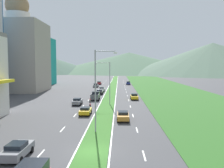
{
  "coord_description": "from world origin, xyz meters",
  "views": [
    {
      "loc": [
        2.65,
        -24.03,
        8.7
      ],
      "look_at": [
        1.08,
        29.85,
        4.67
      ],
      "focal_mm": 38.99,
      "sensor_mm": 36.0,
      "label": 1
    }
  ],
  "objects": [
    {
      "name": "lane_dash_right_15",
      "position": [
        5.1,
        122.81,
        0.01
      ],
      "size": [
        0.16,
        2.8,
        0.01
      ],
      "primitive_type": "cube",
      "color": "silver",
      "rests_on": "ground_plane"
    },
    {
      "name": "pickup_truck_1",
      "position": [
        -3.42,
        37.89,
        0.98
      ],
      "size": [
        2.18,
        5.4,
        2.0
      ],
      "rotation": [
        0.0,
        0.0,
        1.57
      ],
      "color": "#515459",
      "rests_on": "ground_plane"
    },
    {
      "name": "car_3",
      "position": [
        -6.65,
        29.4,
        0.79
      ],
      "size": [
        1.91,
        4.04,
        1.54
      ],
      "rotation": [
        0.0,
        0.0,
        1.57
      ],
      "color": "slate",
      "rests_on": "ground_plane"
    },
    {
      "name": "lane_dash_right_3",
      "position": [
        5.1,
        8.56,
        0.01
      ],
      "size": [
        0.16,
        2.8,
        0.01
      ],
      "primitive_type": "cube",
      "color": "silver",
      "rests_on": "ground_plane"
    },
    {
      "name": "ground_plane",
      "position": [
        0.0,
        0.0,
        0.0
      ],
      "size": [
        600.0,
        600.0,
        0.0
      ],
      "primitive_type": "plane",
      "color": "#424244"
    },
    {
      "name": "car_1",
      "position": [
        3.29,
        14.35,
        0.74
      ],
      "size": [
        1.97,
        4.48,
        1.42
      ],
      "rotation": [
        0.0,
        0.0,
        -1.57
      ],
      "color": "#C6842D",
      "rests_on": "ground_plane"
    },
    {
      "name": "lane_dash_left_14",
      "position": [
        -5.1,
        113.29,
        0.01
      ],
      "size": [
        0.16,
        2.8,
        0.01
      ],
      "primitive_type": "cube",
      "color": "silver",
      "rests_on": "ground_plane"
    },
    {
      "name": "lane_dash_right_5",
      "position": [
        5.1,
        27.6,
        0.01
      ],
      "size": [
        0.16,
        2.8,
        0.01
      ],
      "primitive_type": "cube",
      "color": "silver",
      "rests_on": "ground_plane"
    },
    {
      "name": "street_lamp_mid",
      "position": [
        0.19,
        30.06,
        5.53
      ],
      "size": [
        3.46,
        0.49,
        9.54
      ],
      "color": "#99999E",
      "rests_on": "ground_plane"
    },
    {
      "name": "car_6",
      "position": [
        -3.22,
        57.7,
        0.78
      ],
      "size": [
        1.94,
        4.4,
        1.5
      ],
      "rotation": [
        0.0,
        0.0,
        1.57
      ],
      "color": "silver",
      "rests_on": "ground_plane"
    },
    {
      "name": "lane_dash_left_10",
      "position": [
        -5.1,
        75.21,
        0.01
      ],
      "size": [
        0.16,
        2.8,
        0.01
      ],
      "primitive_type": "cube",
      "color": "silver",
      "rests_on": "ground_plane"
    },
    {
      "name": "lane_dash_right_7",
      "position": [
        5.1,
        46.65,
        0.01
      ],
      "size": [
        0.16,
        2.8,
        0.01
      ],
      "primitive_type": "cube",
      "color": "silver",
      "rests_on": "ground_plane"
    },
    {
      "name": "lane_dash_right_6",
      "position": [
        5.1,
        37.13,
        0.01
      ],
      "size": [
        0.16,
        2.8,
        0.01
      ],
      "primitive_type": "cube",
      "color": "silver",
      "rests_on": "ground_plane"
    },
    {
      "name": "midrise_colored",
      "position": [
        -34.71,
        88.18,
        10.66
      ],
      "size": [
        13.09,
        13.09,
        21.32
      ],
      "primitive_type": "cube",
      "color": "teal",
      "rests_on": "ground_plane"
    },
    {
      "name": "lane_dash_right_12",
      "position": [
        5.1,
        94.25,
        0.01
      ],
      "size": [
        0.16,
        2.8,
        0.01
      ],
      "primitive_type": "cube",
      "color": "silver",
      "rests_on": "ground_plane"
    },
    {
      "name": "car_2",
      "position": [
        -6.97,
        -1.85,
        0.76
      ],
      "size": [
        1.95,
        4.41,
        1.46
      ],
      "rotation": [
        0.0,
        0.0,
        1.57
      ],
      "color": "slate",
      "rests_on": "ground_plane"
    },
    {
      "name": "lane_dash_right_4",
      "position": [
        5.1,
        18.08,
        0.01
      ],
      "size": [
        0.16,
        2.8,
        0.01
      ],
      "primitive_type": "cube",
      "color": "silver",
      "rests_on": "ground_plane"
    },
    {
      "name": "lane_dash_right_11",
      "position": [
        5.1,
        84.73,
        0.01
      ],
      "size": [
        0.16,
        2.8,
        0.01
      ],
      "primitive_type": "cube",
      "color": "silver",
      "rests_on": "ground_plane"
    },
    {
      "name": "edge_line_median_left",
      "position": [
        -1.75,
        60.0,
        0.01
      ],
      "size": [
        0.16,
        240.0,
        0.01
      ],
      "primitive_type": "cube",
      "color": "silver",
      "rests_on": "ground_plane"
    },
    {
      "name": "lane_dash_left_4",
      "position": [
        -5.1,
        18.08,
        0.01
      ],
      "size": [
        0.16,
        2.8,
        0.01
      ],
      "primitive_type": "cube",
      "color": "silver",
      "rests_on": "ground_plane"
    },
    {
      "name": "car_7",
      "position": [
        -3.34,
        18.61,
        0.73
      ],
      "size": [
        1.96,
        4.22,
        1.39
      ],
      "rotation": [
        0.0,
        0.0,
        1.57
      ],
      "color": "yellow",
      "rests_on": "ground_plane"
    },
    {
      "name": "lane_dash_right_2",
      "position": [
        5.1,
        -0.96,
        0.01
      ],
      "size": [
        0.16,
        2.8,
        0.01
      ],
      "primitive_type": "cube",
      "color": "silver",
      "rests_on": "ground_plane"
    },
    {
      "name": "lane_dash_left_15",
      "position": [
        -5.1,
        122.81,
        0.01
      ],
      "size": [
        0.16,
        2.8,
        0.01
      ],
      "primitive_type": "cube",
      "color": "silver",
      "rests_on": "ground_plane"
    },
    {
      "name": "hill_far_left",
      "position": [
        -109.2,
        270.27,
        14.23
      ],
      "size": [
        176.14,
        176.14,
        28.46
      ],
      "primitive_type": "cone",
      "color": "#3D5647",
      "rests_on": "ground_plane"
    },
    {
      "name": "lane_dash_left_6",
      "position": [
        -5.1,
        37.13,
        0.01
      ],
      "size": [
        0.16,
        2.8,
        0.01
      ],
      "primitive_type": "cube",
      "color": "silver",
      "rests_on": "ground_plane"
    },
    {
      "name": "lane_dash_left_11",
      "position": [
        -5.1,
        84.73,
        0.01
      ],
      "size": [
        0.16,
        2.8,
        0.01
      ],
      "primitive_type": "cube",
      "color": "silver",
      "rests_on": "ground_plane"
    },
    {
      "name": "street_lamp_near",
      "position": [
        -0.14,
        7.31,
        6.09
      ],
      "size": [
        2.96,
        0.45,
        10.74
      ],
      "color": "#99999E",
      "rests_on": "ground_plane"
    },
    {
      "name": "edge_line_median_right",
      "position": [
        1.75,
        60.0,
        0.01
      ],
      "size": [
        0.16,
        240.0,
        0.01
      ],
      "primitive_type": "cube",
      "color": "silver",
      "rests_on": "ground_plane"
    },
    {
      "name": "lane_dash_right_14",
      "position": [
        5.1,
        113.29,
        0.01
      ],
      "size": [
        0.16,
        2.8,
        0.01
      ],
      "primitive_type": "cube",
      "color": "silver",
      "rests_on": "ground_plane"
    },
    {
      "name": "lane_dash_left_8",
      "position": [
        -5.1,
        56.17,
        0.01
      ],
      "size": [
        0.16,
        2.8,
        0.01
      ],
      "primitive_type": "cube",
      "color": "silver",
      "rests_on": "ground_plane"
    },
    {
      "name": "hill_far_right",
      "position": [
        100.35,
        234.65,
        16.4
      ],
      "size": [
        188.56,
        188.56,
        32.79
      ],
      "primitive_type": "cone",
      "color": "#516B56",
      "rests_on": "ground_plane"
    },
    {
      "name": "lane_dash_left_5",
      "position": [
        -5.1,
        27.6,
        0.01
      ],
      "size": [
        0.16,
        2.8,
        0.01
      ],
      "primitive_type": "cube",
      "color": "silver",
      "rests_on": "ground_plane"
    },
    {
      "name": "car_4",
      "position": [
        6.9,
        87.92,
        0.79
      ],
      "size": [
        1.87,
        4.01,
        1.57
      ],
      "rotation": [
        0.0,
        0.0,
        -1.57
      ],
      "color": "navy",
      "rests_on": "ground_plane"
    },
    {
      "name": "grass_median",
      "position": [
        0.0,
        60.0,
        0.03
      ],
      "size": [
        3.2,
        240.0,
        0.06
      ],
      "primitive_type": "cube",
      "color": "#387028",
      "rests_on": "ground_plane"
    },
    {
      "name": "lane_dash_left_7",
      "position": [
        -5.1,
        46.65,
        0.01
      ],
      "size": [
        0.16,
        2.8,
        0.01
      ],
      "primitive_type": "cube",
      "color": "silver",
      "rests_on": "ground_plane"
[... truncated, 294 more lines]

